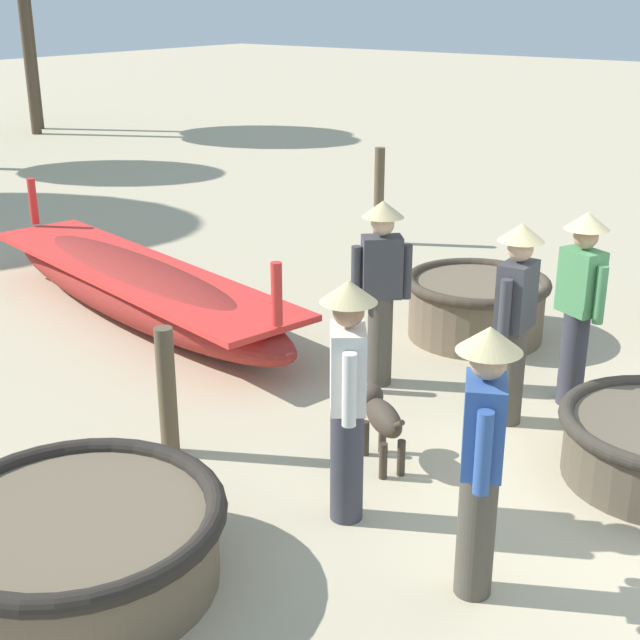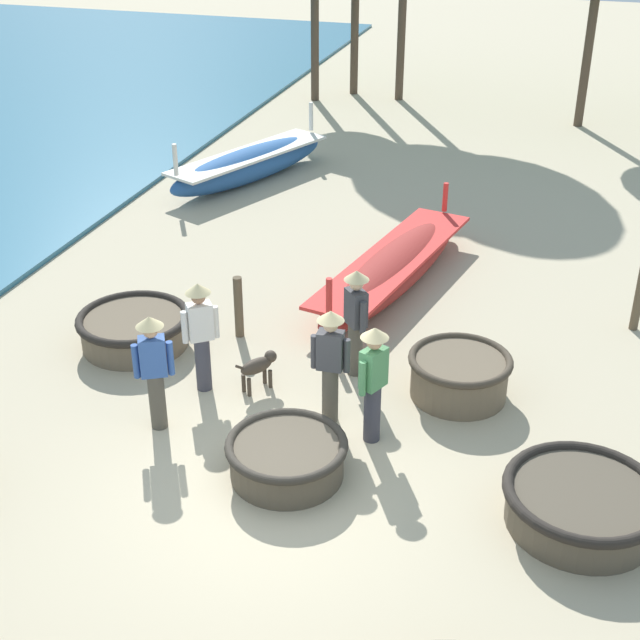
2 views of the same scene
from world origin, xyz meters
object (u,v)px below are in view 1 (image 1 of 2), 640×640
at_px(fisherman_standing_left, 348,387).
at_px(fisherman_by_coracle, 579,297).
at_px(coracle_upturned, 476,305).
at_px(fisherman_with_hat, 381,282).
at_px(fisherman_standing_right, 482,447).
at_px(long_boat_green_hull, 137,287).
at_px(dog, 382,417).
at_px(fisherman_crouching, 515,312).
at_px(mooring_post_inland, 379,196).
at_px(mooring_post_mid_beach, 167,392).
at_px(coracle_weathered, 79,541).

height_order(fisherman_standing_left, fisherman_by_coracle, same).
distance_m(fisherman_standing_left, fisherman_by_coracle, 2.64).
distance_m(coracle_upturned, fisherman_standing_left, 3.67).
bearing_deg(fisherman_with_hat, fisherman_standing_right, -136.02).
height_order(long_boat_green_hull, dog, long_boat_green_hull).
xyz_separation_m(fisherman_crouching, dog, (-1.19, 0.46, -0.59)).
xyz_separation_m(fisherman_standing_left, mooring_post_inland, (5.90, 3.65, -0.29)).
distance_m(long_boat_green_hull, fisherman_with_hat, 3.10).
xyz_separation_m(fisherman_standing_left, fisherman_crouching, (1.95, -0.23, 0.00)).
bearing_deg(fisherman_by_coracle, mooring_post_mid_beach, 142.03).
distance_m(fisherman_standing_right, fisherman_crouching, 2.29).
height_order(fisherman_by_coracle, mooring_post_mid_beach, fisherman_by_coracle).
bearing_deg(long_boat_green_hull, fisherman_by_coracle, -80.55).
bearing_deg(mooring_post_mid_beach, mooring_post_inland, 18.98).
xyz_separation_m(coracle_upturned, fisherman_by_coracle, (-0.92, -1.38, 0.62)).
height_order(coracle_upturned, fisherman_crouching, fisherman_crouching).
height_order(fisherman_crouching, fisherman_with_hat, same).
xyz_separation_m(coracle_weathered, fisherman_standing_left, (1.53, -0.84, 0.67)).
distance_m(coracle_upturned, fisherman_crouching, 2.02).
bearing_deg(mooring_post_inland, fisherman_crouching, -135.54).
relative_size(dog, mooring_post_inland, 0.44).
relative_size(long_boat_green_hull, mooring_post_inland, 4.00).
distance_m(coracle_weathered, long_boat_green_hull, 4.65).
relative_size(coracle_upturned, mooring_post_mid_beach, 1.43).
distance_m(coracle_upturned, mooring_post_inland, 3.67).
bearing_deg(fisherman_by_coracle, long_boat_green_hull, 99.45).
xyz_separation_m(coracle_weathered, fisherman_crouching, (3.47, -1.08, 0.67)).
distance_m(fisherman_standing_right, fisherman_with_hat, 2.99).
bearing_deg(coracle_upturned, fisherman_crouching, -144.40).
relative_size(fisherman_standing_right, mooring_post_inland, 1.26).
bearing_deg(dog, fisherman_with_hat, 33.89).
relative_size(dog, mooring_post_mid_beach, 0.58).
bearing_deg(mooring_post_inland, coracle_weathered, -159.33).
bearing_deg(fisherman_standing_left, dog, 16.41).
relative_size(coracle_weathered, fisherman_crouching, 1.06).
xyz_separation_m(dog, mooring_post_inland, (5.14, 3.42, 0.29)).
xyz_separation_m(fisherman_standing_right, mooring_post_inland, (6.10, 4.70, -0.29)).
relative_size(fisherman_standing_right, fisherman_standing_left, 1.00).
relative_size(fisherman_standing_left, fisherman_with_hat, 1.00).
bearing_deg(coracle_weathered, dog, -15.18).
bearing_deg(coracle_weathered, coracle_upturned, 0.46).
relative_size(long_boat_green_hull, dog, 9.02).
xyz_separation_m(fisherman_standing_left, mooring_post_mid_beach, (-0.08, 1.59, -0.45)).
height_order(fisherman_with_hat, mooring_post_inland, fisherman_with_hat).
bearing_deg(fisherman_with_hat, fisherman_by_coracle, -67.36).
bearing_deg(fisherman_crouching, mooring_post_inland, 44.46).
relative_size(fisherman_by_coracle, mooring_post_mid_beach, 1.64).
distance_m(fisherman_standing_left, mooring_post_mid_beach, 1.65).
bearing_deg(fisherman_crouching, coracle_weathered, 162.77).
distance_m(fisherman_standing_right, mooring_post_mid_beach, 2.68).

